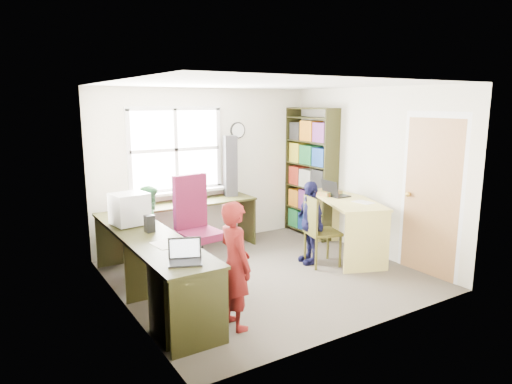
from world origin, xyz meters
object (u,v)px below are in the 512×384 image
at_px(crt_monitor, 130,209).
at_px(person_green, 151,228).
at_px(wooden_chair, 318,228).
at_px(potted_plant, 184,192).
at_px(right_desk, 347,215).
at_px(l_desk, 179,267).
at_px(person_red, 235,265).
at_px(swivel_chair, 197,232).
at_px(laptop_left, 185,257).
at_px(cd_tower, 230,166).
at_px(laptop_right, 334,192).
at_px(bookshelf, 311,175).
at_px(person_navy, 310,222).

height_order(crt_monitor, person_green, crt_monitor).
height_order(wooden_chair, potted_plant, potted_plant).
bearing_deg(right_desk, person_green, -179.44).
bearing_deg(l_desk, person_green, 83.45).
relative_size(potted_plant, person_red, 0.23).
height_order(swivel_chair, crt_monitor, swivel_chair).
xyz_separation_m(laptop_left, potted_plant, (1.01, 2.40, 0.10)).
xyz_separation_m(wooden_chair, laptop_left, (-2.30, -0.87, 0.28)).
distance_m(laptop_left, potted_plant, 2.61).
xyz_separation_m(cd_tower, person_red, (-1.30, -2.46, -0.58)).
xyz_separation_m(right_desk, person_green, (-2.57, 0.97, -0.04)).
distance_m(laptop_left, person_red, 0.52).
distance_m(wooden_chair, laptop_right, 0.80).
xyz_separation_m(right_desk, laptop_left, (-2.91, -0.97, 0.20)).
bearing_deg(cd_tower, potted_plant, -166.91).
height_order(right_desk, crt_monitor, crt_monitor).
height_order(bookshelf, crt_monitor, bookshelf).
height_order(cd_tower, potted_plant, cd_tower).
height_order(laptop_left, person_navy, person_navy).
height_order(l_desk, person_navy, person_navy).
xyz_separation_m(wooden_chair, laptop_right, (0.60, 0.37, 0.37)).
bearing_deg(laptop_right, laptop_left, 114.36).
distance_m(cd_tower, person_navy, 1.60).
bearing_deg(right_desk, swivel_chair, -172.15).
relative_size(cd_tower, person_red, 0.74).
bearing_deg(bookshelf, person_green, -176.61).
bearing_deg(potted_plant, right_desk, -37.07).
height_order(crt_monitor, cd_tower, cd_tower).
xyz_separation_m(bookshelf, laptop_left, (-3.15, -2.11, -0.20)).
bearing_deg(crt_monitor, person_red, -80.37).
distance_m(swivel_chair, potted_plant, 1.02).
xyz_separation_m(right_desk, laptop_right, (-0.02, 0.28, 0.28)).
distance_m(l_desk, cd_tower, 2.51).
xyz_separation_m(potted_plant, person_red, (-0.52, -2.45, -0.26)).
bearing_deg(wooden_chair, crt_monitor, 177.55).
relative_size(l_desk, laptop_right, 8.20).
bearing_deg(swivel_chair, right_desk, -20.81).
relative_size(crt_monitor, person_red, 0.35).
xyz_separation_m(bookshelf, person_navy, (-0.87, -1.09, -0.43)).
distance_m(bookshelf, laptop_left, 3.79).
bearing_deg(person_green, bookshelf, -65.85).
bearing_deg(person_navy, cd_tower, -148.16).
height_order(l_desk, potted_plant, potted_plant).
relative_size(swivel_chair, laptop_left, 3.36).
bearing_deg(cd_tower, swivel_chair, -124.50).
height_order(bookshelf, cd_tower, bookshelf).
xyz_separation_m(potted_plant, person_navy, (1.26, -1.39, -0.33)).
bearing_deg(swivel_chair, person_navy, -24.59).
distance_m(laptop_right, potted_plant, 2.21).
xyz_separation_m(l_desk, potted_plant, (0.82, 1.77, 0.44)).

